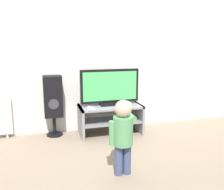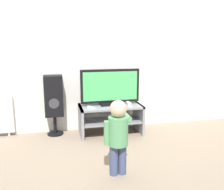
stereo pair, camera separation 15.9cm
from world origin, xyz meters
TOP-DOWN VIEW (x-y plane):
  - ground_plane at (0.00, 0.00)m, footprint 16.00×16.00m
  - wall_back at (0.00, 0.57)m, footprint 10.00×0.06m
  - tv_stand at (0.00, 0.24)m, footprint 0.94×0.49m
  - television at (0.00, 0.27)m, footprint 0.90×0.20m
  - game_console at (0.26, 0.18)m, footprint 0.05×0.17m
  - remote_primary at (-0.32, 0.14)m, footprint 0.09×0.13m
  - child at (-0.20, -0.97)m, footprint 0.31×0.46m
  - speaker_tower at (-0.84, 0.40)m, footprint 0.27×0.25m

SIDE VIEW (x-z plane):
  - ground_plane at x=0.00m, z-range 0.00..0.00m
  - tv_stand at x=0.00m, z-range 0.07..0.52m
  - remote_primary at x=-0.32m, z-range 0.45..0.47m
  - game_console at x=0.26m, z-range 0.45..0.50m
  - child at x=-0.20m, z-range 0.07..0.88m
  - speaker_tower at x=-0.84m, z-range 0.13..1.03m
  - television at x=0.00m, z-range 0.45..0.99m
  - wall_back at x=0.00m, z-range 0.00..2.60m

